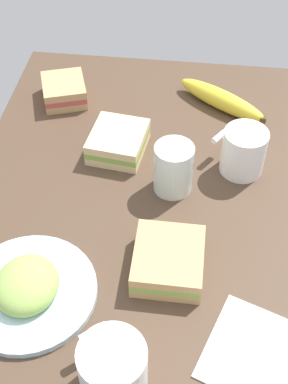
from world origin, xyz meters
The scene contains 10 objects.
tabletop centered at (0.00, 0.00, 1.00)cm, with size 90.00×64.00×2.00cm, color #4C3828.
plate_of_food centered at (-20.20, 14.99, 3.55)cm, with size 20.65×20.65×5.14cm.
coffee_mug_black centered at (-32.49, -0.39, 6.74)cm, with size 10.70×10.12×9.21cm.
coffee_mug_milky centered at (10.81, -16.68, 6.50)cm, with size 8.80×9.92×8.74cm.
sandwich_main centered at (-13.13, -5.35, 4.20)cm, with size 11.82×10.65×4.40cm.
sandwich_side centered at (27.70, 20.27, 4.20)cm, with size 11.79×11.19×4.40cm.
sandwich_extra centered at (13.10, 6.52, 4.20)cm, with size 12.18×11.23×4.40cm.
glass_of_milk centered at (4.62, -4.57, 6.05)cm, with size 6.89×6.89×9.38cm.
banana centered at (28.77, -12.73, 4.01)cm, with size 14.76×19.51×4.03cm.
paper_napkin centered at (-25.97, -19.09, 2.15)cm, with size 14.16×14.16×0.30cm, color white.
Camera 1 is at (-60.84, -7.35, 70.48)cm, focal length 49.36 mm.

